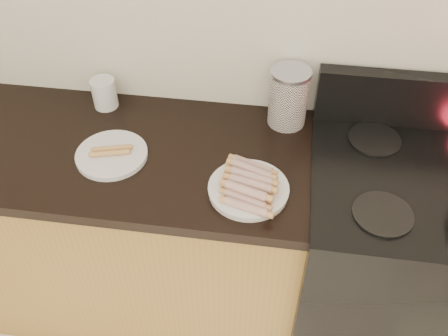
# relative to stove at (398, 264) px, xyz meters

# --- Properties ---
(wall_back) EXTENTS (4.00, 0.04, 2.60)m
(wall_back) POSITION_rel_stove_xyz_m (-0.78, 0.32, 0.84)
(wall_back) COLOR silver
(wall_back) RESTS_ON ground
(cabinet_base) EXTENTS (2.20, 0.59, 0.86)m
(cabinet_base) POSITION_rel_stove_xyz_m (-1.48, 0.01, -0.03)
(cabinet_base) COLOR olive
(cabinet_base) RESTS_ON floor
(stove) EXTENTS (0.76, 0.65, 0.91)m
(stove) POSITION_rel_stove_xyz_m (0.00, 0.00, 0.00)
(stove) COLOR black
(stove) RESTS_ON floor
(stove_panel) EXTENTS (0.76, 0.06, 0.20)m
(stove_panel) POSITION_rel_stove_xyz_m (0.00, 0.28, 0.55)
(stove_panel) COLOR black
(stove_panel) RESTS_ON stove
(burner_near_left) EXTENTS (0.18, 0.18, 0.01)m
(burner_near_left) POSITION_rel_stove_xyz_m (-0.17, -0.17, 0.46)
(burner_near_left) COLOR black
(burner_near_left) RESTS_ON stove
(burner_far_left) EXTENTS (0.18, 0.18, 0.01)m
(burner_far_left) POSITION_rel_stove_xyz_m (-0.17, 0.17, 0.46)
(burner_far_left) COLOR black
(burner_far_left) RESTS_ON stove
(main_plate) EXTENTS (0.29, 0.29, 0.02)m
(main_plate) POSITION_rel_stove_xyz_m (-0.57, -0.12, 0.45)
(main_plate) COLOR white
(main_plate) RESTS_ON counter_slab
(side_plate) EXTENTS (0.24, 0.24, 0.02)m
(side_plate) POSITION_rel_stove_xyz_m (-1.04, -0.03, 0.45)
(side_plate) COLOR white
(side_plate) RESTS_ON counter_slab
(hotdog_pile) EXTENTS (0.13, 0.25, 0.05)m
(hotdog_pile) POSITION_rel_stove_xyz_m (-0.57, -0.12, 0.48)
(hotdog_pile) COLOR maroon
(hotdog_pile) RESTS_ON main_plate
(plain_sausages) EXTENTS (0.12, 0.07, 0.02)m
(plain_sausages) POSITION_rel_stove_xyz_m (-1.04, -0.03, 0.47)
(plain_sausages) COLOR #DB6035
(plain_sausages) RESTS_ON side_plate
(canister) EXTENTS (0.14, 0.14, 0.22)m
(canister) POSITION_rel_stove_xyz_m (-0.48, 0.24, 0.55)
(canister) COLOR white
(canister) RESTS_ON counter_slab
(mug) EXTENTS (0.11, 0.11, 0.11)m
(mug) POSITION_rel_stove_xyz_m (-1.15, 0.24, 0.50)
(mug) COLOR white
(mug) RESTS_ON counter_slab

